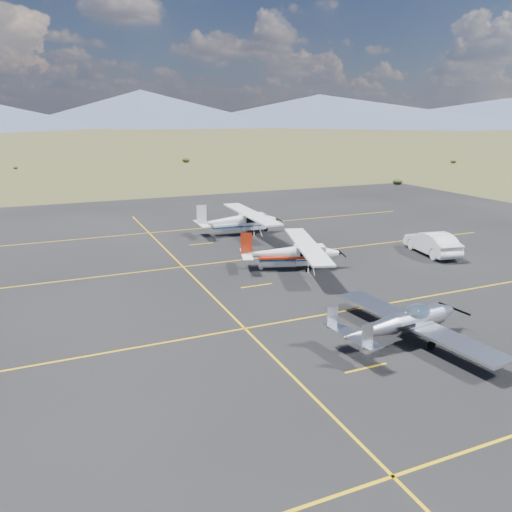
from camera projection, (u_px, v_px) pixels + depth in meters
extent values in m
plane|color=#383D1C|center=(375.00, 324.00, 24.17)|extent=(1600.00, 1600.00, 0.00)
cube|color=black|center=(305.00, 282.00, 30.36)|extent=(72.00, 72.00, 0.02)
cube|color=silver|center=(415.00, 323.00, 22.40)|extent=(2.47, 9.09, 0.12)
ellipsoid|color=#99BFD8|center=(415.00, 313.00, 22.27)|extent=(1.73, 1.12, 0.82)
cube|color=silver|center=(351.00, 335.00, 20.55)|extent=(1.04, 3.06, 0.06)
cube|color=silver|center=(367.00, 335.00, 19.44)|extent=(0.55, 0.12, 1.00)
cube|color=silver|center=(332.00, 316.00, 21.27)|extent=(0.55, 0.12, 1.00)
cylinder|color=black|center=(438.00, 328.00, 23.32)|extent=(0.35, 0.13, 0.34)
cylinder|color=black|center=(431.00, 345.00, 21.45)|extent=(0.41, 0.15, 0.40)
cylinder|color=black|center=(391.00, 326.00, 23.45)|extent=(0.41, 0.15, 0.40)
cube|color=white|center=(309.00, 254.00, 32.89)|extent=(2.17, 1.55, 1.20)
cube|color=white|center=(307.00, 245.00, 32.70)|extent=(4.22, 9.72, 0.12)
cube|color=black|center=(309.00, 251.00, 32.82)|extent=(1.67, 1.43, 0.49)
cube|color=red|center=(292.00, 256.00, 32.79)|extent=(4.54, 2.31, 0.16)
cube|color=red|center=(246.00, 244.00, 32.24)|extent=(0.74, 0.28, 1.42)
cube|color=white|center=(247.00, 254.00, 32.43)|extent=(1.48, 2.91, 0.05)
cylinder|color=black|center=(326.00, 265.00, 33.21)|extent=(0.33, 0.18, 0.32)
cylinder|color=black|center=(308.00, 269.00, 32.17)|extent=(0.41, 0.23, 0.39)
cylinder|color=black|center=(302.00, 261.00, 33.95)|extent=(0.41, 0.23, 0.39)
cube|color=white|center=(253.00, 221.00, 42.92)|extent=(2.14, 1.18, 1.29)
cube|color=white|center=(250.00, 214.00, 42.68)|extent=(1.86, 10.58, 0.13)
cube|color=black|center=(253.00, 218.00, 42.85)|extent=(1.57, 1.19, 0.53)
cube|color=white|center=(239.00, 223.00, 42.51)|extent=(4.83, 1.28, 0.17)
cube|color=white|center=(202.00, 214.00, 41.10)|extent=(0.82, 0.10, 1.53)
cube|color=white|center=(202.00, 224.00, 41.31)|extent=(0.83, 3.09, 0.06)
cylinder|color=black|center=(266.00, 230.00, 43.59)|extent=(0.35, 0.11, 0.34)
cylinder|color=black|center=(254.00, 233.00, 42.14)|extent=(0.43, 0.14, 0.42)
cylinder|color=black|center=(245.00, 228.00, 43.94)|extent=(0.43, 0.14, 0.42)
imported|color=white|center=(432.00, 243.00, 36.27)|extent=(2.63, 5.34, 1.68)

